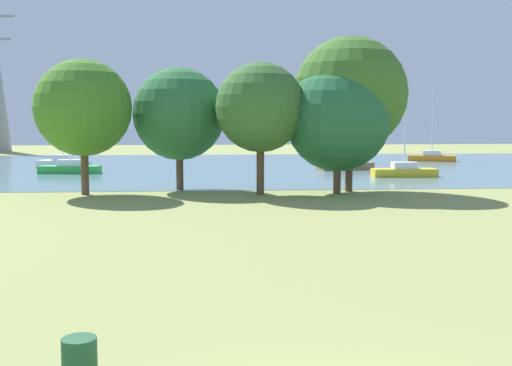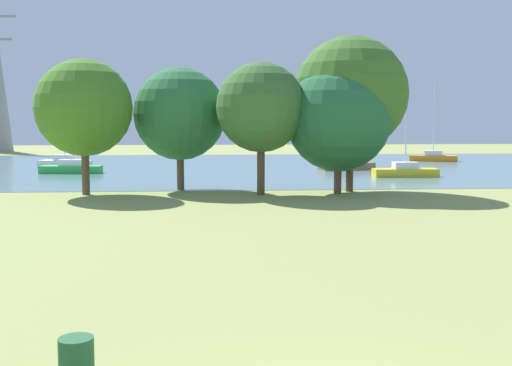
{
  "view_description": "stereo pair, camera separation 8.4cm",
  "coord_description": "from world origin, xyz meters",
  "px_view_note": "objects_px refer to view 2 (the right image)",
  "views": [
    {
      "loc": [
        -1.9,
        -7.6,
        4.24
      ],
      "look_at": [
        0.09,
        17.96,
        1.67
      ],
      "focal_mm": 43.95,
      "sensor_mm": 36.0,
      "label": 1
    },
    {
      "loc": [
        -1.81,
        -7.61,
        4.24
      ],
      "look_at": [
        0.09,
        17.96,
        1.67
      ],
      "focal_mm": 43.95,
      "sensor_mm": 36.0,
      "label": 2
    }
  ],
  "objects_px": {
    "tree_east_far": "(84,108)",
    "sailboat_brown": "(347,164)",
    "sailboat_white": "(65,162)",
    "tree_east_near": "(261,108)",
    "sailboat_green": "(71,168)",
    "tree_mid_shore": "(180,114)",
    "tree_west_near": "(338,119)",
    "sailboat_orange": "(433,157)",
    "sailboat_yellow": "(405,171)",
    "litter_bin": "(76,362)",
    "tree_west_far": "(351,94)"
  },
  "relations": [
    {
      "from": "tree_west_near",
      "to": "sailboat_brown",
      "type": "bearing_deg",
      "value": 75.82
    },
    {
      "from": "tree_east_near",
      "to": "tree_west_near",
      "type": "bearing_deg",
      "value": 3.79
    },
    {
      "from": "sailboat_white",
      "to": "litter_bin",
      "type": "bearing_deg",
      "value": -77.13
    },
    {
      "from": "tree_east_near",
      "to": "tree_west_near",
      "type": "xyz_separation_m",
      "value": [
        4.5,
        0.3,
        -0.63
      ]
    },
    {
      "from": "tree_west_near",
      "to": "sailboat_white",
      "type": "bearing_deg",
      "value": 132.59
    },
    {
      "from": "sailboat_white",
      "to": "tree_west_far",
      "type": "distance_m",
      "value": 30.79
    },
    {
      "from": "tree_east_near",
      "to": "tree_west_near",
      "type": "distance_m",
      "value": 4.55
    },
    {
      "from": "sailboat_green",
      "to": "sailboat_white",
      "type": "xyz_separation_m",
      "value": [
        -2.05,
        7.04,
        0.01
      ]
    },
    {
      "from": "litter_bin",
      "to": "tree_east_far",
      "type": "xyz_separation_m",
      "value": [
        -4.95,
        26.5,
        4.54
      ]
    },
    {
      "from": "tree_west_far",
      "to": "tree_east_far",
      "type": "bearing_deg",
      "value": -178.44
    },
    {
      "from": "litter_bin",
      "to": "tree_mid_shore",
      "type": "height_order",
      "value": "tree_mid_shore"
    },
    {
      "from": "sailboat_brown",
      "to": "tree_west_far",
      "type": "relative_size",
      "value": 0.85
    },
    {
      "from": "sailboat_white",
      "to": "tree_east_far",
      "type": "bearing_deg",
      "value": -74.4
    },
    {
      "from": "sailboat_orange",
      "to": "tree_east_far",
      "type": "distance_m",
      "value": 41.0
    },
    {
      "from": "sailboat_brown",
      "to": "tree_mid_shore",
      "type": "bearing_deg",
      "value": -132.94
    },
    {
      "from": "sailboat_white",
      "to": "tree_east_far",
      "type": "relative_size",
      "value": 0.95
    },
    {
      "from": "sailboat_orange",
      "to": "tree_west_near",
      "type": "bearing_deg",
      "value": -119.62
    },
    {
      "from": "sailboat_green",
      "to": "tree_west_near",
      "type": "xyz_separation_m",
      "value": [
        18.53,
        -15.36,
        3.88
      ]
    },
    {
      "from": "litter_bin",
      "to": "tree_mid_shore",
      "type": "bearing_deg",
      "value": 89.28
    },
    {
      "from": "sailboat_white",
      "to": "tree_east_near",
      "type": "height_order",
      "value": "tree_east_near"
    },
    {
      "from": "tree_east_far",
      "to": "tree_west_near",
      "type": "bearing_deg",
      "value": -2.38
    },
    {
      "from": "tree_mid_shore",
      "to": "tree_west_far",
      "type": "bearing_deg",
      "value": -9.02
    },
    {
      "from": "sailboat_white",
      "to": "tree_east_near",
      "type": "xyz_separation_m",
      "value": [
        16.08,
        -22.69,
        4.49
      ]
    },
    {
      "from": "sailboat_green",
      "to": "tree_west_far",
      "type": "relative_size",
      "value": 0.67
    },
    {
      "from": "sailboat_yellow",
      "to": "sailboat_orange",
      "type": "relative_size",
      "value": 0.63
    },
    {
      "from": "sailboat_white",
      "to": "sailboat_orange",
      "type": "bearing_deg",
      "value": 8.49
    },
    {
      "from": "tree_east_near",
      "to": "sailboat_yellow",
      "type": "bearing_deg",
      "value": 41.99
    },
    {
      "from": "sailboat_yellow",
      "to": "sailboat_orange",
      "type": "xyz_separation_m",
      "value": [
        8.53,
        17.52,
        0.03
      ]
    },
    {
      "from": "sailboat_yellow",
      "to": "tree_east_near",
      "type": "xyz_separation_m",
      "value": [
        -11.79,
        -10.61,
        4.52
      ]
    },
    {
      "from": "sailboat_yellow",
      "to": "tree_east_near",
      "type": "relative_size",
      "value": 0.68
    },
    {
      "from": "litter_bin",
      "to": "sailboat_green",
      "type": "height_order",
      "value": "sailboat_green"
    },
    {
      "from": "sailboat_yellow",
      "to": "tree_west_near",
      "type": "bearing_deg",
      "value": -125.26
    },
    {
      "from": "sailboat_orange",
      "to": "sailboat_green",
      "type": "relative_size",
      "value": 1.32
    },
    {
      "from": "tree_mid_shore",
      "to": "tree_west_far",
      "type": "xyz_separation_m",
      "value": [
        10.12,
        -1.61,
        1.18
      ]
    },
    {
      "from": "tree_east_far",
      "to": "tree_mid_shore",
      "type": "xyz_separation_m",
      "value": [
        5.31,
        2.03,
        -0.32
      ]
    },
    {
      "from": "sailboat_yellow",
      "to": "sailboat_white",
      "type": "height_order",
      "value": "sailboat_white"
    },
    {
      "from": "sailboat_brown",
      "to": "sailboat_green",
      "type": "bearing_deg",
      "value": -175.47
    },
    {
      "from": "sailboat_orange",
      "to": "tree_west_near",
      "type": "distance_m",
      "value": 32.25
    },
    {
      "from": "tree_east_far",
      "to": "sailboat_brown",
      "type": "bearing_deg",
      "value": 41.33
    },
    {
      "from": "sailboat_green",
      "to": "sailboat_brown",
      "type": "bearing_deg",
      "value": 4.53
    },
    {
      "from": "tree_mid_shore",
      "to": "tree_west_far",
      "type": "relative_size",
      "value": 0.81
    },
    {
      "from": "litter_bin",
      "to": "sailboat_orange",
      "type": "distance_m",
      "value": 59.42
    },
    {
      "from": "tree_west_far",
      "to": "tree_mid_shore",
      "type": "bearing_deg",
      "value": 170.98
    },
    {
      "from": "tree_east_far",
      "to": "tree_west_near",
      "type": "xyz_separation_m",
      "value": [
        14.5,
        -0.6,
        -0.61
      ]
    },
    {
      "from": "litter_bin",
      "to": "sailboat_yellow",
      "type": "xyz_separation_m",
      "value": [
        16.84,
        36.21,
        0.04
      ]
    },
    {
      "from": "sailboat_brown",
      "to": "tree_east_far",
      "type": "bearing_deg",
      "value": -138.67
    },
    {
      "from": "tree_west_near",
      "to": "tree_east_near",
      "type": "bearing_deg",
      "value": -176.21
    },
    {
      "from": "sailboat_green",
      "to": "tree_west_far",
      "type": "distance_m",
      "value": 24.75
    },
    {
      "from": "sailboat_brown",
      "to": "tree_mid_shore",
      "type": "xyz_separation_m",
      "value": [
        -13.53,
        -14.54,
        4.15
      ]
    },
    {
      "from": "sailboat_white",
      "to": "tree_west_far",
      "type": "xyz_separation_m",
      "value": [
        21.51,
        -21.37,
        5.33
      ]
    }
  ]
}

